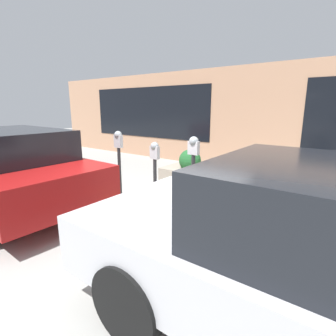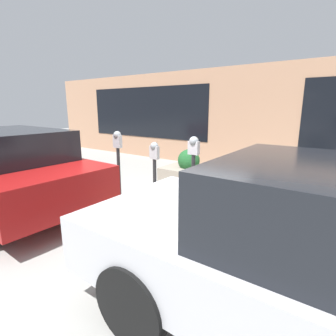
# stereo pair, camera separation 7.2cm
# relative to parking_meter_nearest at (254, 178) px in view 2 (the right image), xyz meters

# --- Properties ---
(ground_plane) EXTENTS (40.00, 40.00, 0.00)m
(ground_plane) POSITION_rel_parking_meter_nearest_xyz_m (1.53, 0.25, -0.93)
(ground_plane) COLOR #999993
(curb_strip) EXTENTS (19.00, 0.16, 0.04)m
(curb_strip) POSITION_rel_parking_meter_nearest_xyz_m (1.53, 0.33, -0.91)
(curb_strip) COLOR gold
(curb_strip) RESTS_ON ground_plane
(building_facade) EXTENTS (19.00, 0.17, 3.25)m
(building_facade) POSITION_rel_parking_meter_nearest_xyz_m (1.53, -4.22, 0.71)
(building_facade) COLOR tan
(building_facade) RESTS_ON ground_plane
(parking_meter_nearest) EXTENTS (0.18, 0.15, 1.38)m
(parking_meter_nearest) POSITION_rel_parking_meter_nearest_xyz_m (0.00, 0.00, 0.00)
(parking_meter_nearest) COLOR #232326
(parking_meter_nearest) RESTS_ON ground_plane
(parking_meter_second) EXTENTS (0.20, 0.17, 1.51)m
(parking_meter_second) POSITION_rel_parking_meter_nearest_xyz_m (1.08, 0.03, 0.14)
(parking_meter_second) COLOR #232326
(parking_meter_second) RESTS_ON ground_plane
(parking_meter_middle) EXTENTS (0.19, 0.16, 1.34)m
(parking_meter_middle) POSITION_rel_parking_meter_nearest_xyz_m (1.98, 0.02, 0.02)
(parking_meter_middle) COLOR #232326
(parking_meter_middle) RESTS_ON ground_plane
(parking_meter_fourth) EXTENTS (0.20, 0.17, 1.50)m
(parking_meter_fourth) POSITION_rel_parking_meter_nearest_xyz_m (2.98, 0.04, 0.14)
(parking_meter_fourth) COLOR #232326
(parking_meter_fourth) RESTS_ON ground_plane
(planter_box) EXTENTS (1.23, 1.10, 0.95)m
(planter_box) POSITION_rel_parking_meter_nearest_xyz_m (2.23, -1.71, -0.59)
(planter_box) COLOR gray
(planter_box) RESTS_ON ground_plane
(parked_car_middle) EXTENTS (4.75, 2.10, 1.58)m
(parked_car_middle) POSITION_rel_parking_meter_nearest_xyz_m (4.44, 1.75, -0.10)
(parked_car_middle) COLOR maroon
(parked_car_middle) RESTS_ON ground_plane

